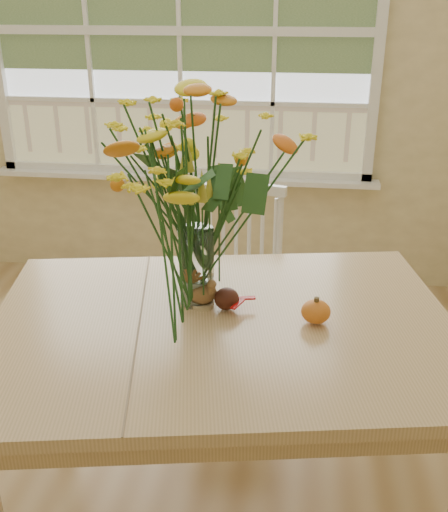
# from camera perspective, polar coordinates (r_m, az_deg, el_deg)

# --- Properties ---
(wall_back) EXTENTS (4.00, 0.02, 2.70)m
(wall_back) POSITION_cam_1_polar(r_m,az_deg,el_deg) (3.72, -4.08, 17.58)
(wall_back) COLOR tan
(wall_back) RESTS_ON floor
(window) EXTENTS (2.42, 0.12, 1.74)m
(window) POSITION_cam_1_polar(r_m,az_deg,el_deg) (3.67, -4.29, 20.33)
(window) COLOR silver
(window) RESTS_ON wall_back
(dining_table) EXTENTS (1.64, 1.31, 0.79)m
(dining_table) POSITION_cam_1_polar(r_m,az_deg,el_deg) (1.96, -0.08, -8.63)
(dining_table) COLOR tan
(dining_table) RESTS_ON floor
(windsor_chair) EXTENTS (0.46, 0.44, 0.95)m
(windsor_chair) POSITION_cam_1_polar(r_m,az_deg,el_deg) (2.75, 1.03, -2.52)
(windsor_chair) COLOR white
(windsor_chair) RESTS_ON floor
(flower_vase) EXTENTS (0.55, 0.55, 0.65)m
(flower_vase) POSITION_cam_1_polar(r_m,az_deg,el_deg) (1.88, -2.78, 6.30)
(flower_vase) COLOR white
(flower_vase) RESTS_ON dining_table
(pumpkin) EXTENTS (0.09, 0.09, 0.07)m
(pumpkin) POSITION_cam_1_polar(r_m,az_deg,el_deg) (1.91, 8.73, -5.35)
(pumpkin) COLOR #CB6C17
(pumpkin) RESTS_ON dining_table
(turkey_figurine) EXTENTS (0.11, 0.08, 0.12)m
(turkey_figurine) POSITION_cam_1_polar(r_m,az_deg,el_deg) (1.98, -2.11, -3.52)
(turkey_figurine) COLOR #CCB78C
(turkey_figurine) RESTS_ON dining_table
(dark_gourd) EXTENTS (0.13, 0.12, 0.07)m
(dark_gourd) POSITION_cam_1_polar(r_m,az_deg,el_deg) (1.96, 0.26, -4.20)
(dark_gourd) COLOR #38160F
(dark_gourd) RESTS_ON dining_table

